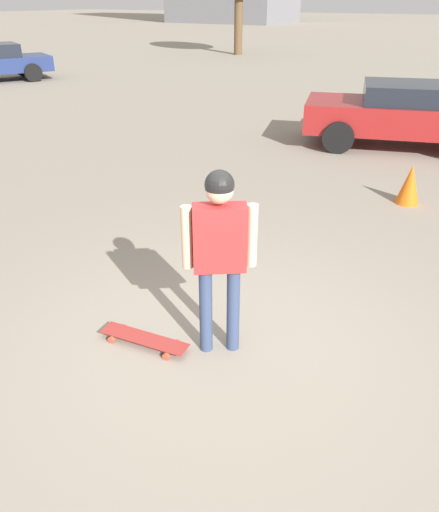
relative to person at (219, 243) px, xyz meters
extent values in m
plane|color=gray|center=(0.00, 0.00, -1.13)|extent=(220.00, 220.00, 0.00)
cylinder|color=#38476B|center=(-0.10, -0.07, -0.69)|extent=(0.12, 0.12, 0.88)
cylinder|color=#38476B|center=(0.10, 0.07, -0.69)|extent=(0.12, 0.12, 0.88)
cube|color=#B22D2D|center=(0.00, 0.00, 0.05)|extent=(0.49, 0.43, 0.60)
cylinder|color=beige|center=(-0.23, -0.16, 0.06)|extent=(0.10, 0.10, 0.57)
cylinder|color=beige|center=(0.23, 0.16, 0.06)|extent=(0.10, 0.10, 0.57)
sphere|color=beige|center=(0.00, 0.00, 0.48)|extent=(0.24, 0.24, 0.24)
sphere|color=black|center=(0.00, 0.00, 0.53)|extent=(0.25, 0.25, 0.25)
cube|color=#A5332D|center=(-0.65, -0.34, -1.06)|extent=(0.93, 0.30, 0.01)
cylinder|color=#D14C33|center=(-0.95, -0.49, -1.10)|extent=(0.07, 0.04, 0.07)
cylinder|color=#D14C33|center=(-0.97, -0.26, -1.10)|extent=(0.07, 0.04, 0.07)
cylinder|color=#D14C33|center=(-0.33, -0.41, -1.10)|extent=(0.07, 0.04, 0.07)
cylinder|color=#D14C33|center=(-0.36, -0.19, -1.10)|extent=(0.07, 0.04, 0.07)
cube|color=maroon|center=(-0.46, 8.40, -0.48)|extent=(4.44, 2.99, 0.63)
cube|color=#1E232D|center=(-0.36, 8.43, 0.04)|extent=(2.25, 2.13, 0.40)
cylinder|color=black|center=(-1.38, 7.14, -0.79)|extent=(0.71, 0.40, 0.68)
cylinder|color=black|center=(-1.95, 8.88, -0.79)|extent=(0.71, 0.40, 0.68)
cylinder|color=black|center=(-15.29, 10.70, -0.79)|extent=(0.49, 0.71, 0.69)
cylinder|color=black|center=(-16.97, 11.56, -0.79)|extent=(0.49, 0.71, 0.69)
cylinder|color=brown|center=(-13.57, 24.19, 0.63)|extent=(0.48, 0.48, 3.52)
cone|color=orange|center=(0.63, 4.87, -0.81)|extent=(0.38, 0.38, 0.64)
camera|label=1|loc=(2.03, -3.30, 1.89)|focal=35.00mm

